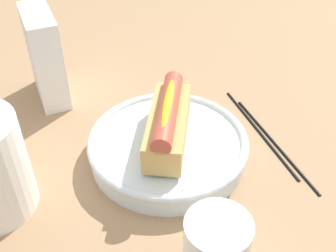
{
  "coord_description": "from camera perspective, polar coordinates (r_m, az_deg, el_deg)",
  "views": [
    {
      "loc": [
        -0.43,
        0.08,
        0.41
      ],
      "look_at": [
        -0.01,
        -0.02,
        0.06
      ],
      "focal_mm": 44.23,
      "sensor_mm": 36.0,
      "label": 1
    }
  ],
  "objects": [
    {
      "name": "ground_plane",
      "position": [
        0.6,
        -2.0,
        -4.02
      ],
      "size": [
        2.4,
        2.4,
        0.0
      ],
      "primitive_type": "plane",
      "color": "#9E7A56"
    },
    {
      "name": "serving_bowl",
      "position": [
        0.58,
        0.0,
        -2.78
      ],
      "size": [
        0.23,
        0.23,
        0.04
      ],
      "color": "silver",
      "rests_on": "ground_plane"
    },
    {
      "name": "hotdog_front",
      "position": [
        0.56,
        0.0,
        0.63
      ],
      "size": [
        0.16,
        0.1,
        0.06
      ],
      "color": "tan",
      "rests_on": "serving_bowl"
    },
    {
      "name": "napkin_box",
      "position": [
        0.71,
        -16.59,
        9.13
      ],
      "size": [
        0.12,
        0.06,
        0.15
      ],
      "primitive_type": "cube",
      "rotation": [
        0.0,
        0.0,
        0.17
      ],
      "color": "white",
      "rests_on": "ground_plane"
    },
    {
      "name": "chopstick_near",
      "position": [
        0.65,
        12.47,
        -0.67
      ],
      "size": [
        0.22,
        0.03,
        0.01
      ],
      "primitive_type": "cylinder",
      "rotation": [
        0.0,
        1.57,
        0.11
      ],
      "color": "black",
      "rests_on": "ground_plane"
    },
    {
      "name": "chopstick_far",
      "position": [
        0.64,
        14.5,
        -2.19
      ],
      "size": [
        0.22,
        0.03,
        0.01
      ],
      "primitive_type": "cylinder",
      "rotation": [
        0.0,
        1.57,
        0.13
      ],
      "color": "black",
      "rests_on": "ground_plane"
    }
  ]
}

